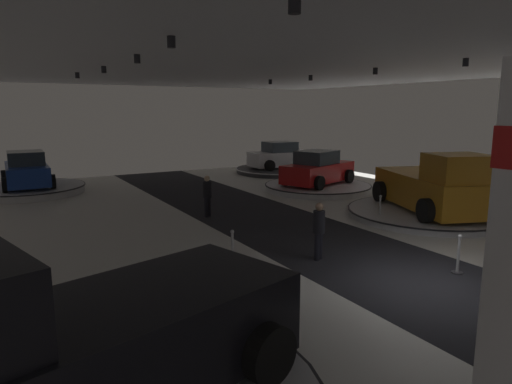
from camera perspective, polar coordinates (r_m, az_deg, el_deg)
ground at (r=11.59m, az=20.97°, el=-11.02°), size 24.00×44.00×0.06m
ceiling_with_spotlights at (r=10.95m, az=22.93°, el=17.37°), size 24.00×44.00×0.39m
display_platform_mid_right at (r=18.66m, az=20.76°, el=-2.44°), size 6.08×6.08×0.26m
pickup_truck_mid_right at (r=18.20m, az=21.47°, el=0.57°), size 4.09×5.70×2.30m
display_platform_deep_left at (r=24.80m, az=-26.64°, el=0.30°), size 5.26×5.26×0.37m
display_car_deep_left at (r=24.64m, az=-26.81°, el=2.42°), size 2.26×4.27×1.71m
display_platform_deep_right at (r=29.71m, az=3.22°, el=2.79°), size 5.99×5.99×0.29m
display_car_deep_right at (r=29.59m, az=3.19°, el=4.51°), size 4.31×2.39×1.71m
pickup_truck_near_left at (r=6.15m, az=-21.86°, el=-17.50°), size 5.66×3.72×2.30m
display_platform_far_right at (r=23.26m, az=7.73°, el=0.64°), size 5.35×5.35×0.32m
display_car_far_right at (r=23.10m, az=7.75°, el=2.85°), size 4.56×3.29×1.71m
visitor_walking_near at (r=12.46m, az=7.89°, el=-4.43°), size 0.32×0.32×1.59m
visitor_walking_far at (r=17.38m, az=-6.13°, el=-0.18°), size 0.32×0.32×1.59m
stanchion_a at (r=11.92m, az=-2.97°, el=-7.72°), size 0.28×0.28×1.01m
stanchion_b at (r=17.13m, az=15.26°, el=-2.47°), size 0.28×0.28×1.01m
stanchion_c at (r=12.54m, az=24.00°, el=-7.70°), size 0.28×0.28×1.01m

